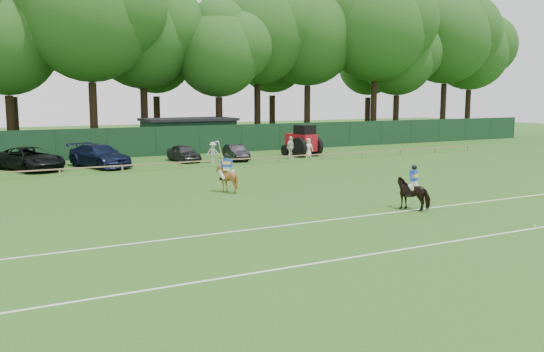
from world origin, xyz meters
TOP-DOWN VIEW (x-y plane):
  - ground at (0.00, 0.00)m, footprint 160.00×160.00m
  - horse_dark at (5.77, -0.83)m, footprint 1.49×1.88m
  - horse_chestnut at (0.10, 7.46)m, footprint 1.64×1.71m
  - suv_black at (-8.37, 22.02)m, footprint 4.79×6.30m
  - sedan_navy at (-3.78, 21.54)m, footprint 4.21×6.14m
  - hatch_grey at (2.75, 22.10)m, footprint 1.91×3.97m
  - estate_black at (6.74, 21.01)m, footprint 1.79×3.87m
  - spectator_left at (4.51, 20.39)m, footprint 1.03×0.60m
  - spectator_mid at (11.10, 19.90)m, footprint 1.15×0.93m
  - spectator_right at (12.86, 20.00)m, footprint 0.89×0.70m
  - rider_dark at (5.77, -0.84)m, footprint 0.88×0.61m
  - rider_chestnut at (0.10, 7.45)m, footprint 0.90×0.78m
  - polo_ball at (7.61, -5.81)m, footprint 0.09×0.09m
  - pitch_lines at (0.00, -3.50)m, footprint 60.00×5.10m
  - pitch_rail at (0.00, 18.00)m, footprint 62.10×0.10m
  - perimeter_fence at (0.00, 27.00)m, footprint 92.08×0.08m
  - utility_shed at (6.00, 30.00)m, footprint 8.40×4.40m
  - tree_row at (2.00, 35.00)m, footprint 96.00×12.00m
  - tractor at (13.08, 21.33)m, footprint 2.63×3.47m

SIDE VIEW (x-z plane):
  - ground at x=0.00m, z-range 0.00..0.00m
  - tree_row at x=2.00m, z-range -10.50..10.50m
  - pitch_lines at x=0.00m, z-range 0.00..0.01m
  - polo_ball at x=7.61m, z-range 0.00..0.09m
  - pitch_rail at x=0.00m, z-range 0.20..0.70m
  - estate_black at x=6.74m, z-range 0.00..1.23m
  - hatch_grey at x=2.75m, z-range 0.00..1.31m
  - horse_dark at x=5.77m, z-range 0.00..1.45m
  - horse_chestnut at x=0.10m, z-range 0.00..1.48m
  - spectator_left at x=4.51m, z-range 0.00..1.58m
  - suv_black at x=-8.37m, z-range 0.00..1.59m
  - spectator_right at x=12.86m, z-range 0.00..1.60m
  - sedan_navy at x=-3.78m, z-range 0.00..1.65m
  - spectator_mid at x=11.10m, z-range 0.00..1.83m
  - tractor at x=13.08m, z-range -0.07..2.57m
  - perimeter_fence at x=0.00m, z-range 0.00..2.50m
  - rider_dark at x=5.77m, z-range 0.70..2.11m
  - rider_chestnut at x=0.10m, z-range 0.41..2.46m
  - utility_shed at x=6.00m, z-range 0.02..3.06m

